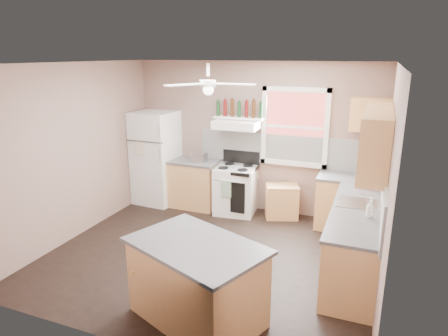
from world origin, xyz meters
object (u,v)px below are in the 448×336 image
at_px(refrigerator, 156,158).
at_px(toaster, 199,157).
at_px(island, 197,283).
at_px(stove, 236,190).
at_px(cart, 282,203).

distance_m(refrigerator, toaster, 0.93).
xyz_separation_m(refrigerator, island, (2.28, -3.01, -0.46)).
bearing_deg(island, toaster, 136.24).
distance_m(refrigerator, stove, 1.69).
height_order(stove, cart, stove).
distance_m(stove, cart, 0.86).
distance_m(toaster, cart, 1.70).
height_order(toaster, stove, toaster).
distance_m(stove, island, 3.10).
bearing_deg(toaster, island, -57.47).
bearing_deg(island, refrigerator, 148.98).
height_order(refrigerator, stove, refrigerator).
relative_size(stove, island, 0.64).
height_order(toaster, island, toaster).
xyz_separation_m(refrigerator, stove, (1.62, 0.03, -0.46)).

